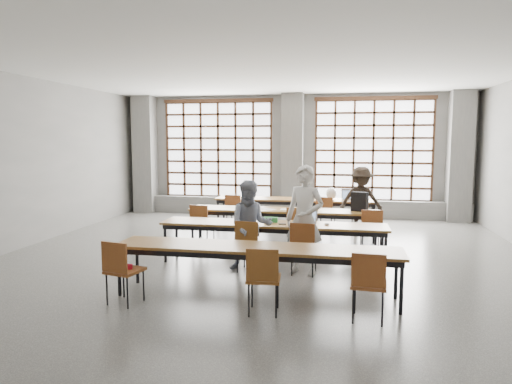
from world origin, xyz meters
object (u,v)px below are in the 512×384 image
mouse (327,224)px  backpack (360,202)px  chair_mid_centre (298,224)px  student_back (361,200)px  chair_back_mid (325,211)px  green_box (271,220)px  desk_row_d (256,251)px  plastic_bag (331,194)px  chair_near_right (369,279)px  chair_mid_right (371,227)px  chair_front_left (249,241)px  chair_mid_left (201,221)px  laptop_back (349,197)px  desk_row_b (283,212)px  desk_row_a (295,201)px  phone (282,224)px  chair_back_right (360,212)px  student_female (251,226)px  red_pouch (125,267)px  chair_near_mid (263,274)px  chair_near_left (121,266)px  laptop_front (306,220)px  chair_front_right (303,243)px  student_male (305,220)px  desk_row_c (273,227)px  chair_back_left (235,208)px

mouse → backpack: size_ratio=0.24×
chair_mid_centre → student_back: size_ratio=0.56×
chair_back_mid → green_box: chair_back_mid is taller
desk_row_d → plastic_bag: plastic_bag is taller
chair_near_right → backpack: 4.14m
chair_mid_right → chair_near_right: size_ratio=1.00×
chair_front_left → chair_mid_left: bearing=129.2°
laptop_back → plastic_bag: plastic_bag is taller
desk_row_b → desk_row_d: size_ratio=1.00×
desk_row_a → student_back: bearing=-17.4°
plastic_bag → chair_near_right: bearing=-84.4°
chair_back_mid → green_box: (-0.88, -2.73, 0.24)m
chair_mid_centre → phone: (-0.17, -1.11, 0.20)m
chair_back_right → desk_row_a: bearing=158.4°
phone → desk_row_b: bearing=97.1°
chair_mid_left → mouse: size_ratio=8.98×
student_back → laptop_back: (-0.26, 0.61, 0.00)m
chair_mid_centre → backpack: size_ratio=2.20×
desk_row_a → student_female: bearing=-95.0°
desk_row_b → chair_back_mid: bearing=53.6°
desk_row_b → red_pouch: size_ratio=20.00×
mouse → laptop_back: bearing=83.0°
chair_mid_left → desk_row_d: bearing=-59.1°
chair_near_mid → student_female: student_female is taller
phone → plastic_bag: bearing=78.0°
desk_row_d → chair_mid_right: chair_mid_right is taller
chair_near_mid → laptop_back: (1.15, 5.97, 0.25)m
desk_row_d → backpack: backpack is taller
chair_near_left → laptop_front: (2.26, 2.53, 0.25)m
chair_near_right → chair_back_right: bearing=88.9°
desk_row_a → chair_front_right: chair_front_right is taller
chair_near_right → chair_mid_right: bearing=86.0°
student_male → red_pouch: 2.95m
student_back → laptop_back: size_ratio=3.89×
mouse → plastic_bag: bearing=90.1°
chair_mid_left → mouse: chair_mid_left is taller
desk_row_b → chair_mid_right: size_ratio=4.55×
chair_front_left → chair_front_right: bearing=-0.0°
student_back → mouse: (-0.69, -2.95, -0.04)m
chair_mid_centre → chair_near_right: 3.63m
desk_row_c → chair_back_right: 3.25m
chair_back_left → chair_front_left: bearing=-72.9°
laptop_front → red_pouch: 3.34m
desk_row_b → chair_back_right: 2.04m
chair_near_mid → chair_near_right: (1.29, 0.00, 0.00)m
chair_mid_centre → laptop_back: 2.75m
desk_row_b → desk_row_d: bearing=-88.9°
chair_mid_left → phone: 2.15m
chair_back_mid → chair_mid_centre: (-0.48, -1.80, 0.00)m
chair_back_mid → plastic_bag: bearing=80.2°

